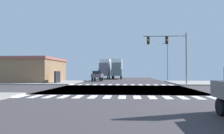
{
  "coord_description": "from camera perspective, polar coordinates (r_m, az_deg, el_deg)",
  "views": [
    {
      "loc": [
        0.65,
        -22.51,
        1.7
      ],
      "look_at": [
        -1.65,
        9.6,
        2.39
      ],
      "focal_mm": 36.21,
      "sensor_mm": 36.0,
      "label": 1
    }
  ],
  "objects": [
    {
      "name": "box_truck_trailing_1",
      "position": [
        54.12,
        1.29,
        -0.32
      ],
      "size": [
        2.4,
        7.2,
        4.85
      ],
      "rotation": [
        0.0,
        0.0,
        3.14
      ],
      "color": "black",
      "rests_on": "ground"
    },
    {
      "name": "box_truck_middle_2",
      "position": [
        55.0,
        -1.8,
        -0.33
      ],
      "size": [
        2.4,
        7.2,
        4.85
      ],
      "rotation": [
        0.0,
        0.0,
        3.14
      ],
      "color": "black",
      "rests_on": "ground"
    },
    {
      "name": "traffic_signal_mast",
      "position": [
        30.6,
        14.37,
        4.97
      ],
      "size": [
        5.69,
        0.55,
        6.8
      ],
      "color": "gray",
      "rests_on": "ground"
    },
    {
      "name": "crosswalk_near",
      "position": [
        15.33,
        0.7,
        -7.58
      ],
      "size": [
        13.5,
        2.0,
        0.01
      ],
      "color": "white",
      "rests_on": "ground"
    },
    {
      "name": "sidewalk_corner_ne",
      "position": [
        36.68,
        23.82,
        -3.67
      ],
      "size": [
        12.0,
        12.0,
        0.14
      ],
      "color": "gray",
      "rests_on": "ground"
    },
    {
      "name": "bank_building",
      "position": [
        40.27,
        -21.36,
        -0.73
      ],
      "size": [
        13.0,
        11.15,
        3.97
      ],
      "color": "#896647",
      "rests_on": "ground"
    },
    {
      "name": "street_lamp",
      "position": [
        43.48,
        13.51,
        2.29
      ],
      "size": [
        1.78,
        0.32,
        7.16
      ],
      "color": "gray",
      "rests_on": "ground"
    },
    {
      "name": "ground",
      "position": [
        22.58,
        2.44,
        -5.61
      ],
      "size": [
        90.0,
        90.0,
        0.05
      ],
      "color": "#393437"
    },
    {
      "name": "sidewalk_corner_nw",
      "position": [
        37.14,
        -17.5,
        -3.69
      ],
      "size": [
        12.0,
        12.0,
        0.14
      ],
      "color": "gray",
      "rests_on": "ground"
    },
    {
      "name": "crosswalk_far",
      "position": [
        29.87,
        2.37,
        -4.49
      ],
      "size": [
        13.5,
        2.0,
        0.01
      ],
      "color": "white",
      "rests_on": "ground"
    },
    {
      "name": "sedan_farside_2",
      "position": [
        41.75,
        -3.68,
        -2.03
      ],
      "size": [
        1.8,
        4.3,
        1.88
      ],
      "rotation": [
        0.0,
        0.0,
        3.14
      ],
      "color": "black",
      "rests_on": "ground"
    }
  ]
}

